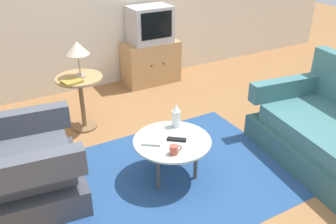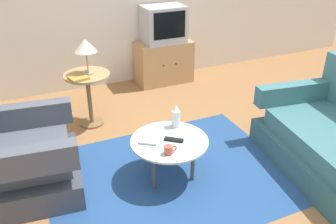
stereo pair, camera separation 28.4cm
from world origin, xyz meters
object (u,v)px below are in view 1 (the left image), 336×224
tv_stand (151,62)px  book (72,81)px  television (150,24)px  side_table (81,92)px  tv_remote_dark (177,139)px  vase (176,116)px  mug (174,150)px  tv_remote_silver (151,144)px  coffee_table (172,144)px  table_lamp (77,49)px  armchair (20,168)px

tv_stand → book: book is taller
tv_stand → television: television is taller
side_table → tv_remote_dark: size_ratio=3.85×
vase → mug: size_ratio=1.99×
television → mug: bearing=-112.5°
tv_remote_silver → coffee_table: bearing=28.5°
coffee_table → table_lamp: 1.49m
vase → book: 1.21m
table_lamp → tv_remote_dark: bearing=-71.7°
vase → tv_remote_dark: size_ratio=1.39×
coffee_table → tv_remote_silver: (-0.20, 0.02, 0.05)m
coffee_table → book: bearing=114.5°
vase → television: bearing=69.7°
tv_remote_dark → tv_remote_silver: (-0.23, 0.05, 0.00)m
tv_remote_dark → vase: bearing=99.1°
armchair → vase: bearing=89.4°
side_table → tv_stand: side_table is taller
table_lamp → vase: size_ratio=1.72×
side_table → mug: side_table is taller
tv_remote_dark → tv_remote_silver: same height
side_table → tv_remote_silver: (0.23, -1.28, -0.05)m
television → vase: television is taller
mug → tv_remote_silver: mug is taller
armchair → tv_stand: armchair is taller
vase → mug: bearing=-122.5°
television → tv_stand: bearing=-90.0°
armchair → vase: 1.44m
coffee_table → book: size_ratio=3.14×
side_table → mug: (0.34, -1.50, -0.02)m
tv_remote_dark → book: book is taller
side_table → vase: (0.59, -1.11, 0.06)m
coffee_table → vase: (0.16, 0.20, 0.15)m
table_lamp → tv_remote_dark: 1.50m
coffee_table → book: book is taller
television → coffee_table: bearing=-112.3°
side_table → book: 0.25m
tv_remote_dark → table_lamp: bearing=146.7°
book → tv_remote_dark: bearing=-78.5°
vase → mug: 0.47m
vase → book: bearing=125.4°
armchair → table_lamp: size_ratio=2.57×
table_lamp → vase: 1.32m
mug → book: 1.46m
tv_stand → book: bearing=-145.7°
vase → mug: vase is taller
coffee_table → tv_remote_silver: 0.20m
coffee_table → tv_remote_silver: size_ratio=4.34×
tv_stand → coffee_table: bearing=-112.3°
table_lamp → mug: (0.32, -1.50, -0.51)m
armchair → side_table: (0.83, 0.92, 0.16)m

